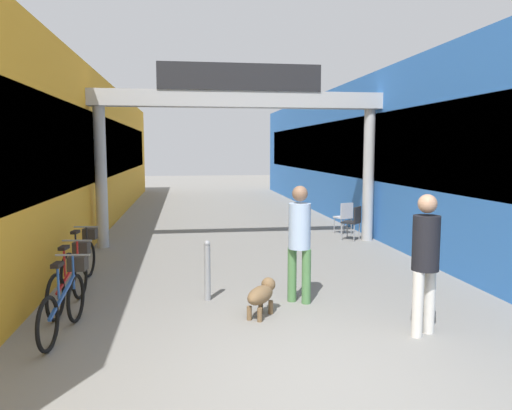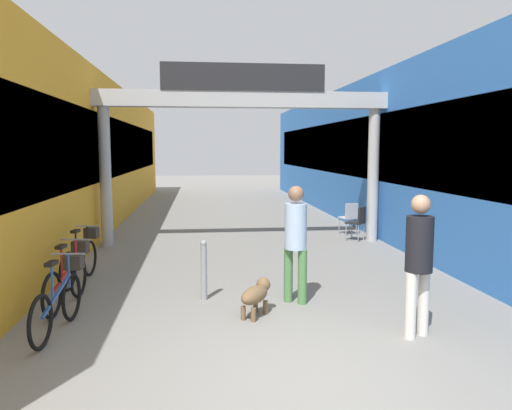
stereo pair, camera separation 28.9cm
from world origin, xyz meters
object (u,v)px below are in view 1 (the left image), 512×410
object	(u,v)px
pedestrian_with_dog	(300,236)
bollard_post_metal	(207,270)
cafe_chair_aluminium_farther	(345,215)
bicycle_red_second	(71,278)
bicycle_black_third	(81,259)
dog_on_leash	(262,294)
bicycle_blue_nearest	(66,300)
pedestrian_companion	(426,255)
cafe_chair_black_nearer	(354,220)

from	to	relation	value
pedestrian_with_dog	bollard_post_metal	bearing A→B (deg)	167.20
pedestrian_with_dog	cafe_chair_aluminium_farther	bearing A→B (deg)	65.71
bicycle_red_second	bollard_post_metal	size ratio (longest dim) A/B	1.76
bicycle_black_third	cafe_chair_aluminium_farther	xyz separation A→B (m)	(6.26, 4.24, 0.10)
bicycle_black_third	cafe_chair_aluminium_farther	size ratio (longest dim) A/B	1.89
dog_on_leash	bicycle_red_second	xyz separation A→B (m)	(-2.79, 0.82, 0.12)
dog_on_leash	bicycle_black_third	bearing A→B (deg)	142.73
cafe_chair_aluminium_farther	bollard_post_metal	bearing A→B (deg)	-126.06
bicycle_blue_nearest	cafe_chair_aluminium_farther	world-z (taller)	bicycle_blue_nearest
pedestrian_companion	cafe_chair_black_nearer	distance (m)	6.69
bicycle_black_third	pedestrian_companion	bearing A→B (deg)	-33.69
pedestrian_companion	bicycle_blue_nearest	world-z (taller)	pedestrian_companion
pedestrian_companion	cafe_chair_aluminium_farther	distance (m)	7.63
pedestrian_companion	cafe_chair_aluminium_farther	world-z (taller)	pedestrian_companion
pedestrian_companion	bicycle_black_third	xyz separation A→B (m)	(-4.86, 3.24, -0.62)
pedestrian_with_dog	bicycle_black_third	size ratio (longest dim) A/B	1.09
dog_on_leash	bollard_post_metal	world-z (taller)	bollard_post_metal
bollard_post_metal	bicycle_black_third	bearing A→B (deg)	148.10
bollard_post_metal	dog_on_leash	bearing A→B (deg)	-49.53
bicycle_red_second	cafe_chair_aluminium_farther	world-z (taller)	bicycle_red_second
pedestrian_with_dog	bicycle_blue_nearest	distance (m)	3.45
bicycle_blue_nearest	cafe_chair_aluminium_farther	size ratio (longest dim) A/B	1.89
pedestrian_with_dog	bicycle_red_second	world-z (taller)	pedestrian_with_dog
bollard_post_metal	cafe_chair_black_nearer	world-z (taller)	bollard_post_metal
cafe_chair_black_nearer	bicycle_red_second	bearing A→B (deg)	-142.25
bicycle_red_second	cafe_chair_aluminium_farther	size ratio (longest dim) A/B	1.89
pedestrian_companion	cafe_chair_black_nearer	xyz separation A→B (m)	(1.34, 6.54, -0.51)
bicycle_blue_nearest	cafe_chair_aluminium_farther	xyz separation A→B (m)	(5.96, 6.75, 0.10)
pedestrian_companion	cafe_chair_aluminium_farther	size ratio (longest dim) A/B	2.04
bicycle_blue_nearest	bollard_post_metal	bearing A→B (deg)	31.38
bicycle_red_second	bicycle_black_third	distance (m)	1.41
pedestrian_companion	bollard_post_metal	world-z (taller)	pedestrian_companion
pedestrian_companion	bicycle_blue_nearest	bearing A→B (deg)	170.89
pedestrian_companion	bicycle_blue_nearest	distance (m)	4.66
bicycle_red_second	cafe_chair_black_nearer	world-z (taller)	bicycle_red_second
bollard_post_metal	pedestrian_with_dog	bearing A→B (deg)	-12.80
pedestrian_with_dog	cafe_chair_black_nearer	world-z (taller)	pedestrian_with_dog
pedestrian_companion	bicycle_red_second	size ratio (longest dim) A/B	1.08
bicycle_blue_nearest	pedestrian_with_dog	bearing A→B (deg)	14.16
pedestrian_companion	dog_on_leash	xyz separation A→B (m)	(-1.94, 1.02, -0.73)
bicycle_blue_nearest	cafe_chair_black_nearer	size ratio (longest dim) A/B	1.89
bicycle_red_second	pedestrian_companion	bearing A→B (deg)	-21.22
bollard_post_metal	cafe_chair_black_nearer	xyz separation A→B (m)	(4.02, 4.66, 0.05)
bicycle_red_second	bollard_post_metal	world-z (taller)	bicycle_red_second
bollard_post_metal	cafe_chair_aluminium_farther	bearing A→B (deg)	53.94
pedestrian_with_dog	bicycle_black_third	distance (m)	4.01
pedestrian_with_dog	pedestrian_companion	size ratio (longest dim) A/B	1.00
bicycle_black_third	bollard_post_metal	world-z (taller)	bicycle_black_third
pedestrian_with_dog	cafe_chair_aluminium_farther	distance (m)	6.51
bicycle_blue_nearest	bicycle_black_third	xyz separation A→B (m)	(-0.30, 2.51, 0.00)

